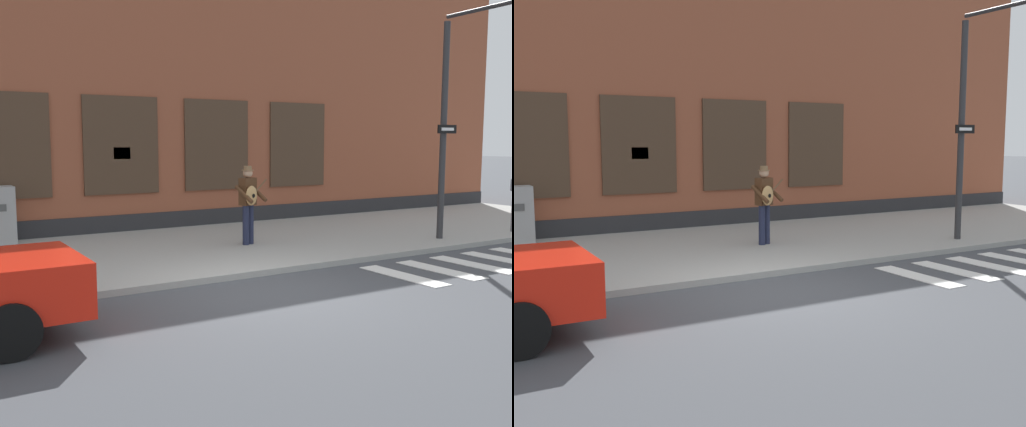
# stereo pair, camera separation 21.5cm
# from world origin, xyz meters

# --- Properties ---
(ground_plane) EXTENTS (160.00, 160.00, 0.00)m
(ground_plane) POSITION_xyz_m (0.00, 0.00, 0.00)
(ground_plane) COLOR #424449
(sidewalk) EXTENTS (28.00, 5.90, 0.12)m
(sidewalk) POSITION_xyz_m (0.00, 3.98, 0.06)
(sidewalk) COLOR #9E9E99
(sidewalk) RESTS_ON ground
(building_backdrop) EXTENTS (28.00, 4.06, 7.86)m
(building_backdrop) POSITION_xyz_m (-0.00, 8.93, 3.92)
(building_backdrop) COLOR brown
(building_backdrop) RESTS_ON ground
(crosswalk) EXTENTS (5.20, 1.90, 0.01)m
(crosswalk) POSITION_xyz_m (5.18, -0.26, 0.01)
(crosswalk) COLOR silver
(crosswalk) RESTS_ON ground
(busker) EXTENTS (0.78, 0.67, 1.77)m
(busker) POSITION_xyz_m (1.76, 3.52, 1.12)
(busker) COLOR #1E233D
(busker) RESTS_ON sidewalk
(traffic_light) EXTENTS (0.60, 3.32, 5.26)m
(traffic_light) POSITION_xyz_m (6.11, 0.66, 3.76)
(traffic_light) COLOR #2D2D30
(traffic_light) RESTS_ON sidewalk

